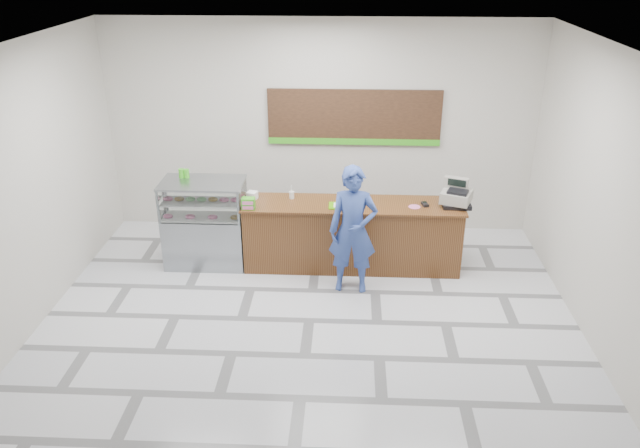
{
  "coord_description": "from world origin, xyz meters",
  "views": [
    {
      "loc": [
        0.49,
        -6.91,
        4.57
      ],
      "look_at": [
        0.1,
        0.9,
        0.99
      ],
      "focal_mm": 35.0,
      "sensor_mm": 36.0,
      "label": 1
    }
  ],
  "objects_px": {
    "sales_counter": "(352,235)",
    "customer": "(353,230)",
    "cash_register": "(456,196)",
    "serving_tray": "(341,206)",
    "display_case": "(205,222)"
  },
  "relations": [
    {
      "from": "display_case",
      "to": "customer",
      "type": "xyz_separation_m",
      "value": [
        2.23,
        -0.68,
        0.24
      ]
    },
    {
      "from": "customer",
      "to": "sales_counter",
      "type": "bearing_deg",
      "value": 92.99
    },
    {
      "from": "sales_counter",
      "to": "display_case",
      "type": "bearing_deg",
      "value": -180.0
    },
    {
      "from": "display_case",
      "to": "serving_tray",
      "type": "relative_size",
      "value": 3.72
    },
    {
      "from": "cash_register",
      "to": "serving_tray",
      "type": "bearing_deg",
      "value": -154.01
    },
    {
      "from": "cash_register",
      "to": "serving_tray",
      "type": "xyz_separation_m",
      "value": [
        -1.67,
        -0.14,
        -0.13
      ]
    },
    {
      "from": "customer",
      "to": "cash_register",
      "type": "bearing_deg",
      "value": 27.58
    },
    {
      "from": "customer",
      "to": "serving_tray",
      "type": "bearing_deg",
      "value": 109.61
    },
    {
      "from": "sales_counter",
      "to": "serving_tray",
      "type": "bearing_deg",
      "value": -145.88
    },
    {
      "from": "cash_register",
      "to": "serving_tray",
      "type": "distance_m",
      "value": 1.68
    },
    {
      "from": "cash_register",
      "to": "customer",
      "type": "distance_m",
      "value": 1.67
    },
    {
      "from": "display_case",
      "to": "cash_register",
      "type": "bearing_deg",
      "value": 0.37
    },
    {
      "from": "display_case",
      "to": "cash_register",
      "type": "distance_m",
      "value": 3.75
    },
    {
      "from": "sales_counter",
      "to": "display_case",
      "type": "height_order",
      "value": "display_case"
    },
    {
      "from": "sales_counter",
      "to": "customer",
      "type": "bearing_deg",
      "value": -89.47
    }
  ]
}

